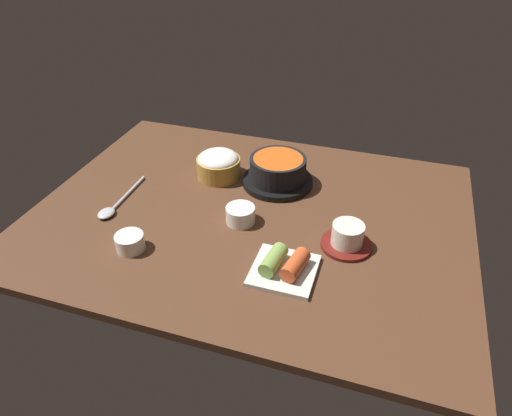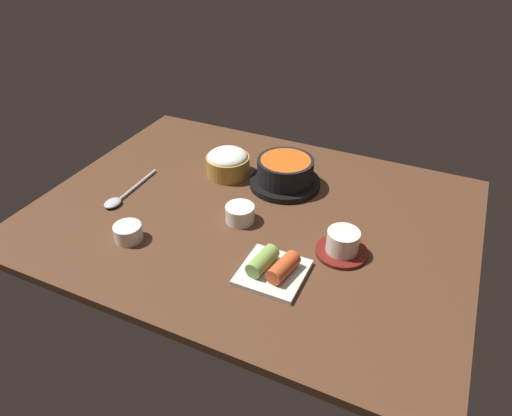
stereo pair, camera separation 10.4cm
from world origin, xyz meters
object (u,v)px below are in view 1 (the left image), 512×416
Objects in this scene: stone_pot at (278,172)px; side_bowl_near at (130,242)px; rice_bowl at (219,164)px; kimchi_plate at (284,266)px; banchan_cup_center at (240,214)px; spoon at (114,207)px; tea_cup_with_saucer at (347,237)px.

stone_pot is 41.16cm from side_bowl_near.
rice_bowl is 39.98cm from kimchi_plate.
banchan_cup_center is 0.53× the size of kimchi_plate.
side_bowl_near is at bearing -139.30° from banchan_cup_center.
kimchi_plate is 2.08× the size of side_bowl_near.
kimchi_plate is at bearing 5.07° from side_bowl_near.
rice_bowl is 0.58× the size of spoon.
tea_cup_with_saucer reaches higher than kimchi_plate.
kimchi_plate reaches higher than side_bowl_near.
banchan_cup_center is (-24.24, 1.32, -0.36)cm from tea_cup_with_saucer.
rice_bowl reaches higher than spoon.
rice_bowl reaches higher than side_bowl_near.
stone_pot is at bearing 57.08° from side_bowl_near.
rice_bowl is 34.04cm from side_bowl_near.
kimchi_plate is at bearing -43.93° from banchan_cup_center.
kimchi_plate reaches higher than banchan_cup_center.
stone_pot is 15.68cm from rice_bowl.
stone_pot reaches higher than side_bowl_near.
stone_pot reaches higher than rice_bowl.
banchan_cup_center reaches higher than spoon.
stone_pot reaches higher than spoon.
tea_cup_with_saucer is at bearing 48.78° from kimchi_plate.
spoon is (-33.87, -22.76, -2.96)cm from stone_pot.
rice_bowl reaches higher than tea_cup_with_saucer.
kimchi_plate reaches higher than spoon.
rice_bowl is at bearing 130.35° from kimchi_plate.
stone_pot is 1.58× the size of rice_bowl.
tea_cup_with_saucer is 1.80× the size of side_bowl_near.
spoon is (-44.09, 8.87, -1.00)cm from kimchi_plate.
stone_pot is at bearing 107.90° from kimchi_plate.
banchan_cup_center is at bearing -100.97° from stone_pot.
rice_bowl is at bearing 153.02° from tea_cup_with_saucer.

